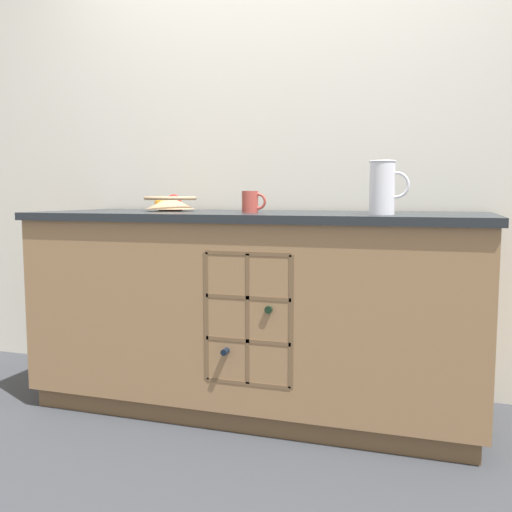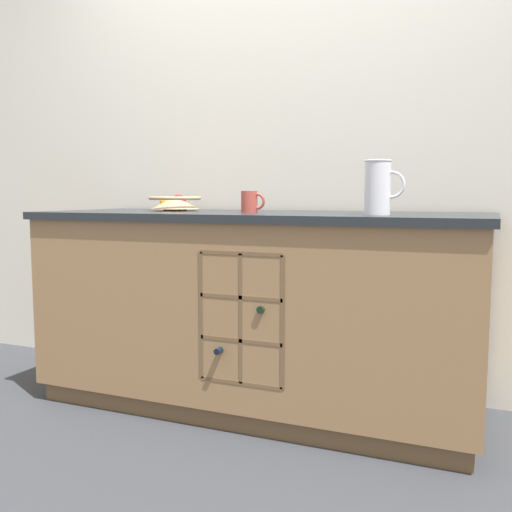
{
  "view_description": "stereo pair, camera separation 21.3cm",
  "coord_description": "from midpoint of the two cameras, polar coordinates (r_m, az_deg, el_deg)",
  "views": [
    {
      "loc": [
        0.82,
        -2.51,
        1.0
      ],
      "look_at": [
        0.0,
        0.0,
        0.72
      ],
      "focal_mm": 40.0,
      "sensor_mm": 36.0,
      "label": 1
    },
    {
      "loc": [
        1.02,
        -2.44,
        1.0
      ],
      "look_at": [
        0.0,
        0.0,
        0.72
      ],
      "focal_mm": 40.0,
      "sensor_mm": 36.0,
      "label": 2
    }
  ],
  "objects": [
    {
      "name": "ceramic_mug",
      "position": [
        2.59,
        -2.87,
        5.44
      ],
      "size": [
        0.11,
        0.07,
        0.1
      ],
      "color": "#B7473D",
      "rests_on": "kitchen_island"
    },
    {
      "name": "fruit_bowl",
      "position": [
        2.9,
        -10.68,
        5.34
      ],
      "size": [
        0.26,
        0.26,
        0.08
      ],
      "color": "tan",
      "rests_on": "kitchen_island"
    },
    {
      "name": "back_wall",
      "position": [
        3.05,
        0.49,
        11.2
      ],
      "size": [
        4.44,
        0.06,
        2.55
      ],
      "primitive_type": "cube",
      "color": "silver",
      "rests_on": "ground_plane"
    },
    {
      "name": "ground_plane",
      "position": [
        2.82,
        -2.23,
        -14.74
      ],
      "size": [
        14.0,
        14.0,
        0.0
      ],
      "primitive_type": "plane",
      "color": "#383A3F"
    },
    {
      "name": "white_pitcher",
      "position": [
        2.35,
        10.05,
        6.86
      ],
      "size": [
        0.16,
        0.11,
        0.22
      ],
      "color": "white",
      "rests_on": "kitchen_island"
    },
    {
      "name": "kitchen_island",
      "position": [
        2.69,
        -2.28,
        -5.38
      ],
      "size": [
        2.08,
        0.77,
        0.93
      ],
      "color": "brown",
      "rests_on": "ground_plane"
    }
  ]
}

